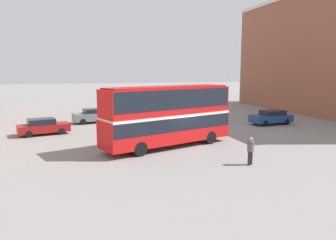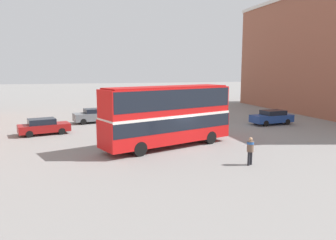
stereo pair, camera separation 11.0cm
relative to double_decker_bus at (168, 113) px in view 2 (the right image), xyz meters
The scene contains 6 objects.
ground_plane 2.80m from the double_decker_bus, 17.95° to the right, with size 240.00×240.00×0.00m, color gray.
double_decker_bus is the anchor object (origin of this frame).
pedestrian_foreground 7.19m from the double_decker_bus, 59.07° to the right, with size 0.59×0.59×1.76m.
parked_car_kerb_near 12.45m from the double_decker_bus, 141.57° to the left, with size 4.74×2.86×1.47m.
parked_car_kerb_far 14.28m from the double_decker_bus, 110.30° to the left, with size 4.54×2.69×1.57m.
parked_car_side_street 15.36m from the double_decker_bus, 27.35° to the left, with size 4.69×2.33×1.54m.
Camera 2 is at (-7.37, -23.33, 5.87)m, focal length 35.00 mm.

